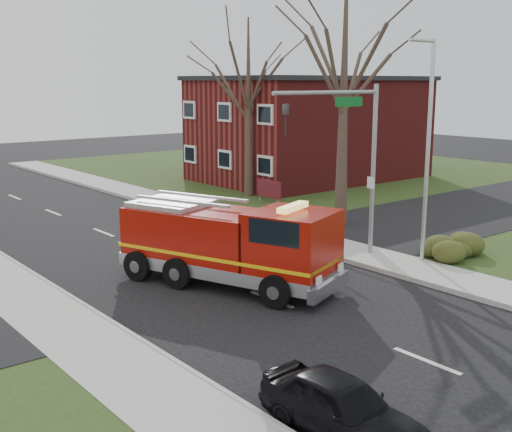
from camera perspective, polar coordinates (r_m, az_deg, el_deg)
ground at (r=20.82m, az=1.39°, el=-7.44°), size 120.00×120.00×0.00m
sidewalk_right at (r=25.09m, az=12.24°, el=-4.15°), size 2.40×80.00×0.15m
sidewalk_left at (r=17.67m, az=-14.39°, el=-11.18°), size 2.40×80.00×0.15m
brick_building at (r=45.88m, az=4.88°, el=7.80°), size 15.40×10.40×7.25m
health_center_sign at (r=36.47m, az=1.18°, el=2.39°), size 0.12×2.00×1.40m
hedge_corner at (r=26.61m, az=17.76°, el=-2.41°), size 2.80×2.00×0.90m
bare_tree_near at (r=30.57m, az=7.86°, el=12.76°), size 6.00×6.00×12.00m
bare_tree_far at (r=38.23m, az=-0.68°, el=11.27°), size 5.25×5.25×10.50m
traffic_signal_mast at (r=24.46m, az=8.50°, el=6.64°), size 5.29×0.18×6.80m
streetlight_pole at (r=24.71m, az=14.98°, el=6.05°), size 1.48×0.16×8.40m
fire_engine at (r=21.94m, az=-2.28°, el=-2.66°), size 5.04×8.00×3.05m
parked_car_maroon at (r=13.23m, az=7.64°, el=-16.47°), size 1.61×3.72×1.25m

